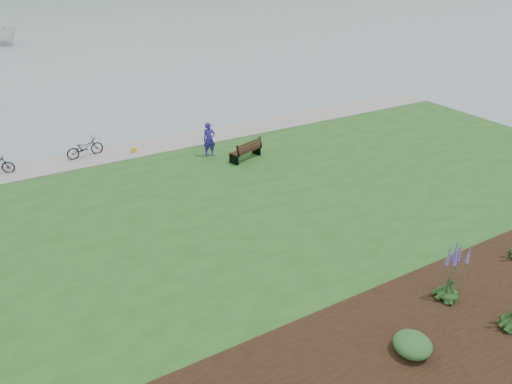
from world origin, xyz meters
TOP-DOWN VIEW (x-y plane):
  - ground at (0.00, 0.00)m, footprint 600.00×600.00m
  - lawn at (0.00, -2.00)m, footprint 34.00×20.00m
  - shoreline_path at (0.00, 6.90)m, footprint 34.00×2.20m
  - garden_bed at (3.00, -9.80)m, footprint 24.00×4.40m
  - park_bench at (1.19, 2.93)m, footprint 1.79×1.17m
  - person at (-0.19, 4.27)m, footprint 0.79×0.59m
  - bicycle_a at (-5.64, 7.20)m, footprint 0.98×1.93m
  - sailboat at (-7.02, 48.49)m, footprint 13.23×13.31m
  - pannier at (-3.38, 6.56)m, footprint 0.20×0.29m
  - echium_4 at (1.37, -9.00)m, footprint 0.62×0.62m
  - shrub_0 at (-1.08, -9.96)m, footprint 0.97×0.97m

SIDE VIEW (x-z plane):
  - ground at x=0.00m, z-range 0.00..0.00m
  - sailboat at x=-7.02m, z-range -12.91..12.91m
  - lawn at x=0.00m, z-range 0.00..0.40m
  - shoreline_path at x=0.00m, z-range 0.40..0.43m
  - garden_bed at x=3.00m, z-range 0.40..0.44m
  - pannier at x=-3.38m, z-range 0.40..0.69m
  - shrub_0 at x=-1.08m, z-range 0.44..0.92m
  - bicycle_a at x=-5.64m, z-range 0.40..1.37m
  - park_bench at x=1.19m, z-range 0.40..1.43m
  - echium_4 at x=1.37m, z-range 0.28..2.52m
  - person at x=-0.19m, z-range 0.40..2.42m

